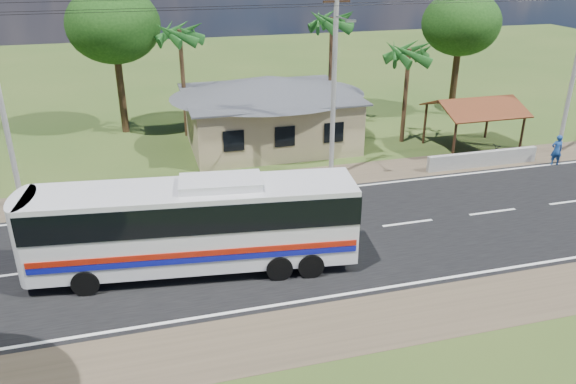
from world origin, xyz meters
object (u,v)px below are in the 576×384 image
at_px(person, 557,150).
at_px(waiting_shed, 475,107).
at_px(motorcycle, 490,154).
at_px(coach_bus, 196,220).

bearing_deg(person, waiting_shed, -36.97).
relative_size(waiting_shed, motorcycle, 2.97).
xyz_separation_m(motorcycle, person, (3.28, -1.58, 0.46)).
height_order(waiting_shed, motorcycle, waiting_shed).
distance_m(coach_bus, motorcycle, 19.93).
height_order(waiting_shed, person, waiting_shed).
bearing_deg(motorcycle, coach_bus, 96.81).
bearing_deg(motorcycle, person, -131.76).
distance_m(waiting_shed, motorcycle, 3.20).
distance_m(waiting_shed, person, 5.33).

